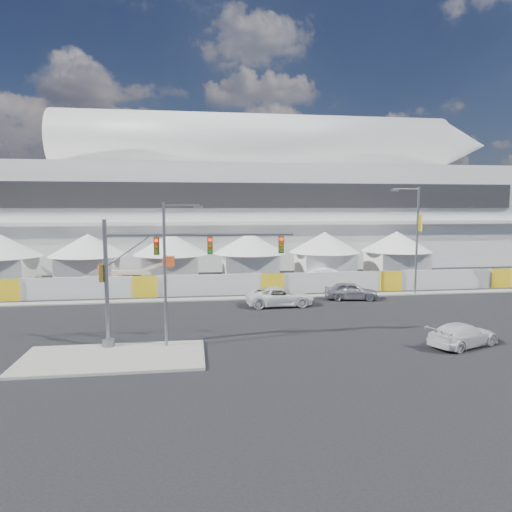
{
  "coord_description": "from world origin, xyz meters",
  "views": [
    {
      "loc": [
        -1.56,
        -28.28,
        8.4
      ],
      "look_at": [
        3.8,
        10.0,
        4.19
      ],
      "focal_mm": 32.0,
      "sensor_mm": 36.0,
      "label": 1
    }
  ],
  "objects": [
    {
      "name": "median_island",
      "position": [
        -6.0,
        -3.0,
        0.07
      ],
      "size": [
        10.0,
        5.0,
        0.15
      ],
      "primitive_type": "cube",
      "color": "gray",
      "rests_on": "ground"
    },
    {
      "name": "pickup_curb",
      "position": [
        5.69,
        9.1,
        0.8
      ],
      "size": [
        2.85,
        5.86,
        1.61
      ],
      "primitive_type": "imported",
      "rotation": [
        0.0,
        0.0,
        1.6
      ],
      "color": "silver",
      "rests_on": "ground"
    },
    {
      "name": "lot_car_a",
      "position": [
        13.51,
        20.24,
        0.79
      ],
      "size": [
        3.52,
        5.04,
        1.58
      ],
      "primitive_type": "imported",
      "rotation": [
        0.0,
        0.0,
        1.14
      ],
      "color": "white",
      "rests_on": "ground"
    },
    {
      "name": "sedan_silver",
      "position": [
        12.57,
        10.76,
        0.81
      ],
      "size": [
        2.7,
        5.0,
        1.62
      ],
      "primitive_type": "imported",
      "rotation": [
        0.0,
        0.0,
        1.4
      ],
      "color": "#9E9FA3",
      "rests_on": "ground"
    },
    {
      "name": "streetlight_median",
      "position": [
        -2.96,
        -1.39,
        5.03
      ],
      "size": [
        2.35,
        0.24,
        8.5
      ],
      "color": "slate",
      "rests_on": "median_island"
    },
    {
      "name": "traffic_mast",
      "position": [
        -4.15,
        -1.03,
        4.41
      ],
      "size": [
        11.48,
        0.73,
        7.52
      ],
      "color": "slate",
      "rests_on": "median_island"
    },
    {
      "name": "boom_lift",
      "position": [
        -7.94,
        16.82,
        0.99
      ],
      "size": [
        7.4,
        2.37,
        3.67
      ],
      "rotation": [
        0.0,
        0.0,
        -0.21
      ],
      "color": "#C23F12",
      "rests_on": "ground"
    },
    {
      "name": "tent_row",
      "position": [
        0.5,
        24.0,
        3.15
      ],
      "size": [
        53.4,
        8.4,
        5.4
      ],
      "color": "silver",
      "rests_on": "ground"
    },
    {
      "name": "pickup_near",
      "position": [
        14.52,
        -3.46,
        0.7
      ],
      "size": [
        3.58,
        5.21,
        1.4
      ],
      "primitive_type": "imported",
      "rotation": [
        0.0,
        0.0,
        1.94
      ],
      "color": "silver",
      "rests_on": "ground"
    },
    {
      "name": "streetlight_curb",
      "position": [
        19.41,
        12.5,
        5.94
      ],
      "size": [
        3.03,
        0.68,
        10.25
      ],
      "color": "slate",
      "rests_on": "ground"
    },
    {
      "name": "hoarding_fence",
      "position": [
        6.0,
        14.5,
        1.0
      ],
      "size": [
        70.0,
        0.25,
        2.0
      ],
      "primitive_type": "cube",
      "color": "silver",
      "rests_on": "ground"
    },
    {
      "name": "stadium",
      "position": [
        8.71,
        41.5,
        9.45
      ],
      "size": [
        80.0,
        24.8,
        21.98
      ],
      "color": "silver",
      "rests_on": "ground"
    },
    {
      "name": "ground",
      "position": [
        0.0,
        0.0,
        0.0
      ],
      "size": [
        160.0,
        160.0,
        0.0
      ],
      "primitive_type": "plane",
      "color": "black",
      "rests_on": "ground"
    },
    {
      "name": "scaffold_tower",
      "position": [
        46.0,
        36.0,
        6.0
      ],
      "size": [
        4.4,
        4.4,
        12.0
      ],
      "primitive_type": null,
      "color": "#595B60",
      "rests_on": "ground"
    },
    {
      "name": "far_curb",
      "position": [
        20.0,
        12.5,
        0.06
      ],
      "size": [
        80.0,
        1.2,
        0.12
      ],
      "primitive_type": "cube",
      "color": "gray",
      "rests_on": "ground"
    }
  ]
}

